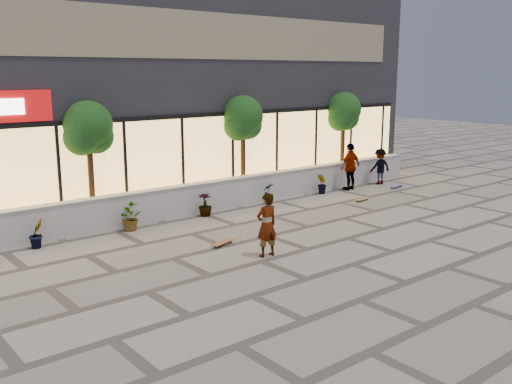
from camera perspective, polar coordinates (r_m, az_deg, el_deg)
ground at (r=14.70m, az=9.67°, el=-7.16°), size 80.00×80.00×0.00m
planter_wall at (r=19.67m, az=-5.77°, el=-0.57°), size 22.00×0.42×1.04m
retail_building at (r=23.99m, az=-13.36°, el=10.39°), size 24.00×9.17×8.50m
shrub_b at (r=16.82m, az=-21.12°, el=-3.91°), size 0.57×0.57×0.81m
shrub_c at (r=17.83m, az=-12.57°, el=-2.50°), size 0.68×0.77×0.81m
shrub_d at (r=19.20m, az=-5.11°, el=-1.23°), size 0.64×0.64×0.81m
shrub_e at (r=20.86m, az=1.26°, el=-0.12°), size 0.46×0.35×0.81m
shrub_f at (r=22.74m, az=6.64°, el=0.81°), size 0.55×0.57×0.81m
tree_midwest at (r=18.26m, az=-16.41°, el=5.87°), size 1.60×1.50×3.92m
tree_mideast at (r=21.31m, az=-1.32°, el=7.15°), size 1.60×1.50×3.92m
tree_east at (r=25.06m, az=8.74°, el=7.74°), size 1.60×1.50×3.92m
skater_center at (r=14.88m, az=1.08°, el=-3.31°), size 0.65×0.45×1.70m
skater_right_near at (r=23.60m, az=9.42°, el=2.52°), size 1.16×0.54×1.93m
skater_right_far at (r=25.07m, az=12.29°, el=2.50°), size 1.10×0.80×1.53m
skateboard_center at (r=16.04m, az=-3.33°, el=-5.05°), size 0.86×0.45×0.10m
skateboard_right_near at (r=21.77m, az=10.56°, el=-0.70°), size 0.77×0.29×0.09m
skateboard_right_far at (r=24.56m, az=13.88°, el=0.61°), size 0.89×0.38×0.10m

